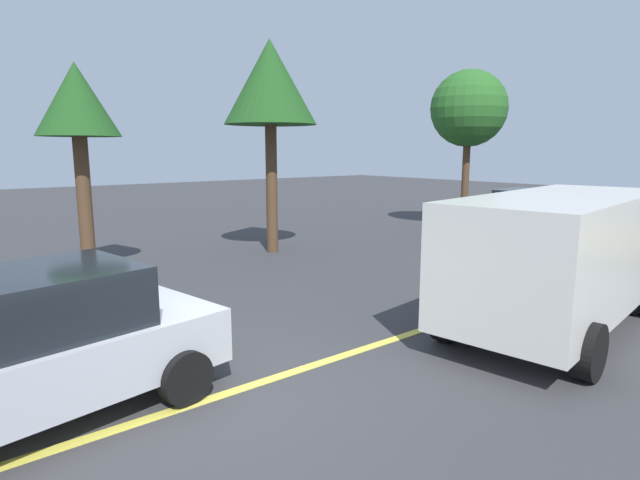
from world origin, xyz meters
TOP-DOWN VIEW (x-y plane):
  - ground_plane at (0.00, 0.00)m, footprint 80.00×80.00m
  - lane_marking_centre at (3.00, 0.00)m, footprint 28.00×0.16m
  - white_van at (5.71, -1.28)m, footprint 5.44×2.87m
  - car_silver_crossing at (-1.73, 0.72)m, footprint 4.53×2.53m
  - car_black_near_curb at (13.32, 3.64)m, footprint 4.06×2.35m
  - tree_left_verge at (5.64, 7.10)m, footprint 2.57×2.57m
  - tree_centre_verge at (13.87, 6.50)m, footprint 2.77×2.77m
  - tree_right_verge at (0.70, 7.43)m, footprint 1.83×1.83m

SIDE VIEW (x-z plane):
  - ground_plane at x=0.00m, z-range 0.00..0.00m
  - lane_marking_centre at x=3.00m, z-range 0.00..0.01m
  - car_black_near_curb at x=13.32m, z-range 0.00..1.65m
  - car_silver_crossing at x=-1.73m, z-range 0.00..1.65m
  - white_van at x=5.71m, z-range 0.17..2.37m
  - tree_right_verge at x=0.70m, z-range 1.46..6.29m
  - tree_centre_verge at x=13.87m, z-range 1.48..7.27m
  - tree_left_verge at x=5.64m, z-range 1.73..7.62m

